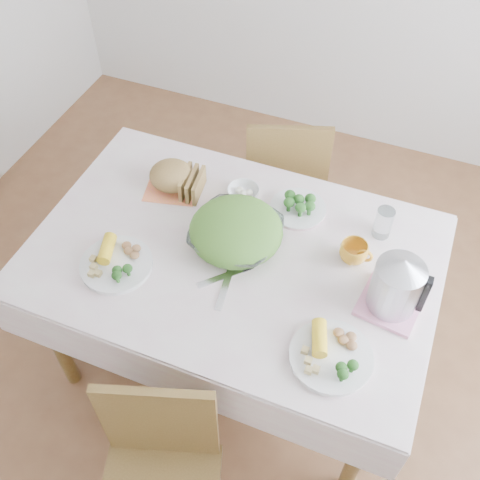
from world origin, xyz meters
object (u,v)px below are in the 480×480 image
at_px(electric_kettle, 397,285).
at_px(dining_table, 234,310).
at_px(chair_far, 285,171).
at_px(dinner_plate_left, 117,265).
at_px(dinner_plate_right, 331,357).
at_px(salad_bowl, 236,235).
at_px(yellow_mug, 354,252).

bearing_deg(electric_kettle, dining_table, -179.04).
height_order(chair_far, dinner_plate_left, chair_far).
distance_m(dining_table, chair_far, 0.82).
bearing_deg(dinner_plate_right, salad_bowl, 143.75).
distance_m(yellow_mug, electric_kettle, 0.24).
bearing_deg(chair_far, yellow_mug, 105.57).
bearing_deg(electric_kettle, salad_bowl, 176.16).
xyz_separation_m(chair_far, dinner_plate_right, (0.51, -1.10, 0.31)).
xyz_separation_m(dinner_plate_left, yellow_mug, (0.79, 0.35, 0.03)).
relative_size(salad_bowl, dinner_plate_left, 1.24).
relative_size(chair_far, dinner_plate_left, 3.30).
distance_m(dining_table, salad_bowl, 0.43).
distance_m(dining_table, yellow_mug, 0.61).
relative_size(salad_bowl, yellow_mug, 3.13).
bearing_deg(yellow_mug, dinner_plate_left, -155.96).
bearing_deg(salad_bowl, electric_kettle, -6.52).
relative_size(chair_far, electric_kettle, 3.77).
height_order(salad_bowl, dinner_plate_left, salad_bowl).
relative_size(chair_far, salad_bowl, 2.66).
height_order(chair_far, electric_kettle, electric_kettle).
relative_size(chair_far, yellow_mug, 8.34).
relative_size(dinner_plate_left, yellow_mug, 2.52).
relative_size(dinner_plate_right, electric_kettle, 1.17).
xyz_separation_m(chair_far, yellow_mug, (0.47, -0.68, 0.34)).
bearing_deg(yellow_mug, salad_bowl, -169.29).
height_order(dining_table, dinner_plate_right, dinner_plate_right).
xyz_separation_m(dinner_plate_right, electric_kettle, (0.13, 0.27, 0.11)).
xyz_separation_m(dining_table, dinner_plate_right, (0.46, -0.29, 0.40)).
xyz_separation_m(chair_far, salad_bowl, (0.05, -0.76, 0.34)).
relative_size(dining_table, electric_kettle, 6.02).
distance_m(chair_far, electric_kettle, 1.13).
height_order(dining_table, dinner_plate_left, dinner_plate_left).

